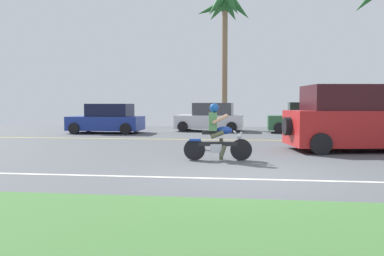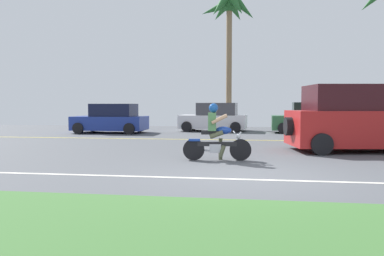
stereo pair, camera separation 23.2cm
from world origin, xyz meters
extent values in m
cube|color=#4C4F54|center=(0.00, 3.00, -0.02)|extent=(56.00, 30.00, 0.04)
cube|color=#3D6B33|center=(0.00, -4.10, 0.03)|extent=(56.00, 3.80, 0.06)
cube|color=silver|center=(0.00, -0.33, 0.00)|extent=(50.40, 0.12, 0.01)
cube|color=yellow|center=(0.00, 8.24, 0.00)|extent=(50.40, 0.12, 0.01)
cylinder|color=black|center=(-0.23, 2.28, 0.28)|extent=(0.57, 0.14, 0.56)
cylinder|color=black|center=(-1.44, 2.16, 0.28)|extent=(0.57, 0.14, 0.56)
cylinder|color=#B7BAC1|center=(-0.32, 2.27, 0.51)|extent=(0.26, 0.07, 0.49)
cube|color=black|center=(-0.84, 2.22, 0.43)|extent=(1.03, 0.19, 0.11)
cube|color=#B7BAC1|center=(-0.88, 2.21, 0.32)|extent=(0.32, 0.22, 0.23)
ellipsoid|color=navy|center=(-0.67, 2.24, 0.79)|extent=(0.41, 0.23, 0.21)
cube|color=black|center=(-1.02, 2.20, 0.73)|extent=(0.47, 0.25, 0.09)
cube|color=navy|center=(-1.42, 2.16, 0.54)|extent=(0.31, 0.18, 0.06)
cylinder|color=#B7BAC1|center=(-0.40, 2.26, 0.75)|extent=(0.09, 0.58, 0.03)
sphere|color=#B7BAC1|center=(-0.28, 2.27, 0.63)|extent=(0.13, 0.13, 0.13)
cylinder|color=#B7BAC1|center=(-1.11, 2.31, 0.25)|extent=(0.47, 0.11, 0.07)
cube|color=#4C7F4C|center=(-0.97, 2.21, 1.01)|extent=(0.23, 0.32, 0.47)
sphere|color=#194C9E|center=(-0.93, 2.21, 1.37)|extent=(0.24, 0.24, 0.24)
cylinder|color=#51563D|center=(-0.84, 2.12, 0.69)|extent=(0.39, 0.16, 0.24)
cylinder|color=#51563D|center=(-0.86, 2.31, 0.69)|extent=(0.39, 0.16, 0.24)
cylinder|color=#51563D|center=(-0.75, 2.36, 0.29)|extent=(0.11, 0.11, 0.57)
cylinder|color=#51563D|center=(-0.69, 2.12, 0.25)|extent=(0.20, 0.12, 0.32)
cylinder|color=tan|center=(-0.76, 2.04, 1.09)|extent=(0.43, 0.12, 0.27)
cylinder|color=tan|center=(-0.80, 2.41, 1.09)|extent=(0.43, 0.12, 0.27)
cube|color=#AD1E1E|center=(3.49, 4.95, 0.72)|extent=(4.67, 2.64, 1.10)
cube|color=#351116|center=(3.40, 4.93, 1.67)|extent=(3.41, 2.18, 0.79)
cylinder|color=black|center=(2.06, 3.72, 0.32)|extent=(0.67, 0.31, 0.64)
cylinder|color=black|center=(1.77, 5.70, 0.32)|extent=(0.67, 0.31, 0.64)
cylinder|color=black|center=(1.20, 4.60, 0.78)|extent=(0.28, 0.60, 0.58)
cube|color=navy|center=(-7.14, 11.44, 0.50)|extent=(3.67, 1.86, 0.70)
cube|color=black|center=(-6.92, 11.44, 1.18)|extent=(2.13, 1.60, 0.65)
cylinder|color=black|center=(-5.82, 12.36, 0.28)|extent=(0.56, 0.18, 0.56)
cylinder|color=black|center=(-8.46, 12.37, 0.28)|extent=(0.56, 0.18, 0.56)
cylinder|color=black|center=(-5.83, 10.51, 0.28)|extent=(0.56, 0.18, 0.56)
cylinder|color=black|center=(-8.47, 10.52, 0.28)|extent=(0.56, 0.18, 0.56)
cube|color=silver|center=(-1.99, 13.57, 0.52)|extent=(3.72, 2.01, 0.73)
cube|color=#414147|center=(-1.78, 13.56, 1.22)|extent=(2.19, 1.67, 0.67)
cylinder|color=black|center=(-0.64, 14.40, 0.28)|extent=(0.57, 0.21, 0.56)
cylinder|color=black|center=(-3.24, 14.55, 0.28)|extent=(0.57, 0.21, 0.56)
cylinder|color=black|center=(-0.74, 12.60, 0.28)|extent=(0.57, 0.21, 0.56)
cylinder|color=black|center=(-3.35, 12.74, 0.28)|extent=(0.57, 0.21, 0.56)
cube|color=#2D663D|center=(3.11, 12.82, 0.52)|extent=(4.00, 1.74, 0.74)
cube|color=black|center=(3.34, 12.82, 1.23)|extent=(2.33, 1.46, 0.68)
cylinder|color=black|center=(4.55, 13.59, 0.28)|extent=(0.57, 0.20, 0.56)
cylinder|color=black|center=(1.71, 13.67, 0.28)|extent=(0.57, 0.20, 0.56)
cylinder|color=black|center=(4.50, 11.97, 0.28)|extent=(0.57, 0.20, 0.56)
cylinder|color=black|center=(1.66, 12.06, 0.28)|extent=(0.57, 0.20, 0.56)
cylinder|color=#846B4C|center=(-1.24, 15.30, 3.64)|extent=(0.33, 0.33, 7.28)
sphere|color=#235B28|center=(-1.24, 15.30, 7.28)|extent=(0.86, 0.86, 0.86)
cone|color=#235B28|center=(-0.45, 15.37, 7.08)|extent=(1.73, 0.79, 1.70)
cone|color=#235B28|center=(-0.93, 16.03, 7.08)|extent=(1.30, 1.94, 1.41)
cone|color=#235B28|center=(-1.72, 15.93, 7.08)|extent=(1.62, 1.85, 1.39)
cone|color=#235B28|center=(-2.03, 15.37, 7.08)|extent=(1.92, 0.80, 1.16)
cone|color=#235B28|center=(-1.71, 14.66, 7.08)|extent=(1.51, 1.74, 1.69)
cone|color=#235B28|center=(-0.80, 14.64, 7.08)|extent=(1.45, 1.75, 1.70)
camera|label=1|loc=(-0.21, -8.04, 1.46)|focal=36.83mm
camera|label=2|loc=(0.02, -8.00, 1.46)|focal=36.83mm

